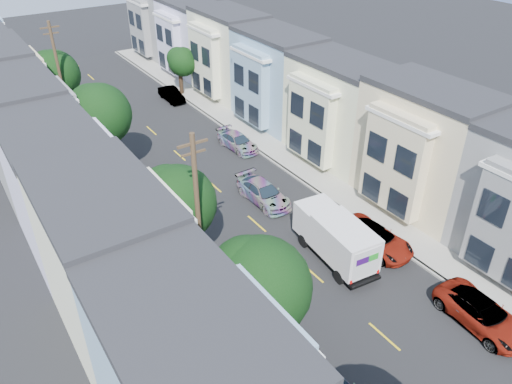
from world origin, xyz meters
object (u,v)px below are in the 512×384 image
at_px(parked_left_c, 222,272).
at_px(parked_right_d, 171,95).
at_px(tree_b, 258,288).
at_px(utility_pole_far, 61,79).
at_px(fedex_truck, 335,237).
at_px(tree_far_r, 182,62).
at_px(parked_left_d, 146,188).
at_px(tree_e, 54,75).
at_px(parked_right_b, 375,238).
at_px(parked_right_a, 482,314).
at_px(parked_right_c, 238,142).
at_px(utility_pole_near, 198,220).
at_px(tree_c, 176,204).
at_px(lead_sedan, 263,193).
at_px(tree_d, 99,115).

height_order(parked_left_c, parked_right_d, parked_right_d).
relative_size(tree_b, utility_pole_far, 0.72).
bearing_deg(fedex_truck, utility_pole_far, 112.47).
bearing_deg(tree_far_r, parked_left_d, -124.07).
relative_size(tree_e, parked_left_d, 1.57).
relative_size(tree_b, parked_right_b, 1.38).
height_order(parked_right_a, parked_right_c, parked_right_a).
bearing_deg(utility_pole_near, tree_c, 90.04).
bearing_deg(lead_sedan, tree_e, 108.90).
relative_size(tree_e, parked_left_c, 1.63).
distance_m(tree_d, tree_e, 13.00).
relative_size(tree_far_r, utility_pole_near, 0.51).
bearing_deg(tree_e, fedex_truck, -74.65).
bearing_deg(tree_c, tree_e, 90.00).
height_order(parked_left_d, parked_right_c, parked_left_d).
xyz_separation_m(parked_right_a, parked_right_d, (0.00, 37.98, -0.05)).
relative_size(utility_pole_far, parked_right_a, 1.92).
height_order(tree_b, parked_right_a, tree_b).
bearing_deg(parked_left_c, tree_e, 88.06).
relative_size(tree_d, parked_left_d, 1.73).
bearing_deg(tree_e, utility_pole_far, -89.96).
bearing_deg(parked_right_d, parked_right_c, -89.79).
height_order(utility_pole_far, parked_right_a, utility_pole_far).
height_order(parked_left_c, parked_right_c, parked_right_c).
bearing_deg(utility_pole_far, parked_right_d, 9.22).
relative_size(tree_d, parked_left_c, 1.79).
distance_m(tree_d, fedex_truck, 19.57).
bearing_deg(parked_left_d, parked_left_c, -87.13).
relative_size(tree_b, parked_left_c, 1.66).
bearing_deg(tree_e, parked_right_b, -70.11).
height_order(tree_far_r, parked_right_c, tree_far_r).
height_order(tree_b, utility_pole_far, utility_pole_far).
bearing_deg(parked_right_d, fedex_truck, -95.38).
relative_size(tree_c, parked_right_d, 1.71).
xyz_separation_m(parked_left_d, parked_right_c, (9.80, 2.99, -0.06)).
distance_m(tree_e, parked_right_b, 33.16).
relative_size(tree_e, utility_pole_far, 0.70).
distance_m(tree_e, parked_right_d, 11.93).
distance_m(tree_c, utility_pole_far, 23.29).
bearing_deg(tree_c, tree_b, -90.00).
bearing_deg(tree_e, parked_right_d, -4.18).
bearing_deg(parked_right_b, parked_left_d, 122.40).
bearing_deg(tree_e, lead_sedan, -69.77).
distance_m(tree_far_r, parked_left_c, 30.98).
distance_m(tree_b, utility_pole_near, 5.62).
distance_m(parked_right_a, parked_right_c, 24.57).
xyz_separation_m(parked_left_c, parked_right_c, (9.80, 14.05, 0.01)).
bearing_deg(utility_pole_far, fedex_truck, -73.27).
relative_size(tree_b, fedex_truck, 1.17).
bearing_deg(utility_pole_near, parked_right_d, 68.07).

